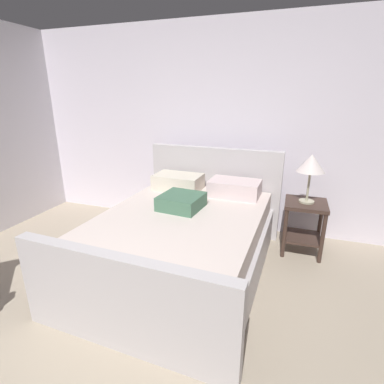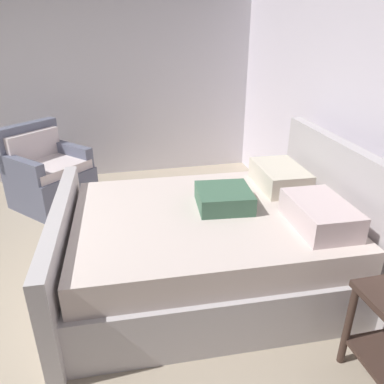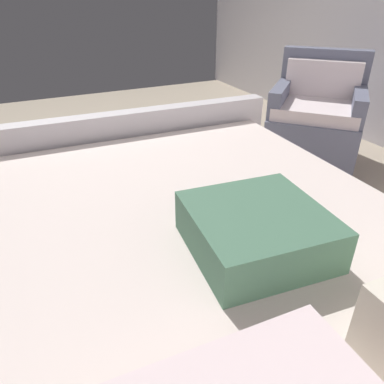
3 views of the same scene
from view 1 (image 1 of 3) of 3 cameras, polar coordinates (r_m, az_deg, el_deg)
wall_back at (r=3.88m, az=5.24°, el=12.05°), size 5.30×0.12×2.58m
bed at (r=2.99m, az=-1.63°, el=-8.83°), size 1.75×2.26×1.09m
nightstand_right at (r=3.50m, az=20.97°, el=-4.89°), size 0.44×0.44×0.60m
table_lamp_right at (r=3.32m, az=22.18°, el=4.96°), size 0.29×0.29×0.53m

